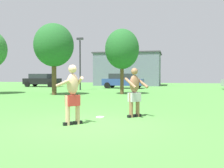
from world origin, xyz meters
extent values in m
plane|color=#4C8E3D|center=(0.00, 0.00, 0.00)|extent=(80.00, 80.00, 0.00)
cube|color=black|center=(-0.57, -0.16, 0.04)|extent=(0.26, 0.27, 0.09)
cylinder|color=#E0AD89|center=(-0.57, -0.16, 0.42)|extent=(0.13, 0.13, 0.84)
cube|color=black|center=(-0.36, 0.06, 0.04)|extent=(0.26, 0.27, 0.09)
cylinder|color=#E0AD89|center=(-0.36, 0.06, 0.42)|extent=(0.13, 0.13, 0.84)
cube|color=red|center=(-0.46, -0.05, 0.69)|extent=(0.42, 0.43, 0.30)
ellipsoid|color=#E0AD89|center=(-0.46, -0.05, 1.15)|extent=(0.40, 0.40, 0.61)
cylinder|color=#E0AD89|center=(-0.69, -0.16, 1.18)|extent=(0.56, 0.34, 0.25)
cylinder|color=#E0AD89|center=(-0.38, 0.19, 1.18)|extent=(0.44, 0.45, 0.38)
sphere|color=#E0AD89|center=(-0.46, -0.05, 1.58)|extent=(0.23, 0.23, 0.23)
cube|color=black|center=(1.15, 1.72, 0.04)|extent=(0.26, 0.27, 0.09)
cylinder|color=#936647|center=(1.15, 1.72, 0.41)|extent=(0.13, 0.13, 0.82)
cube|color=black|center=(0.96, 1.52, 0.04)|extent=(0.26, 0.27, 0.09)
cylinder|color=#936647|center=(0.96, 1.52, 0.41)|extent=(0.13, 0.13, 0.82)
cube|color=#B7B7BC|center=(1.06, 1.62, 0.67)|extent=(0.44, 0.45, 0.30)
ellipsoid|color=#936647|center=(1.06, 1.62, 1.12)|extent=(0.42, 0.43, 0.59)
cylinder|color=#936647|center=(1.30, 1.74, 1.15)|extent=(0.48, 0.39, 0.36)
cylinder|color=#936647|center=(0.97, 1.37, 1.15)|extent=(0.47, 0.41, 0.36)
sphere|color=#936647|center=(1.06, 1.62, 1.53)|extent=(0.23, 0.23, 0.23)
cylinder|color=white|center=(-0.04, 1.29, 0.01)|extent=(0.27, 0.27, 0.03)
cube|color=#2D478C|center=(-2.75, 20.04, 0.67)|extent=(4.42, 2.12, 0.70)
cube|color=#282D33|center=(-2.95, 20.05, 1.30)|extent=(2.52, 1.76, 0.56)
cylinder|color=black|center=(-1.18, 20.82, 0.32)|extent=(0.65, 0.27, 0.64)
cylinder|color=black|center=(-1.32, 19.03, 0.32)|extent=(0.65, 0.27, 0.64)
cylinder|color=black|center=(-4.18, 21.05, 0.32)|extent=(0.65, 0.27, 0.64)
cylinder|color=black|center=(-4.32, 19.25, 0.32)|extent=(0.65, 0.27, 0.64)
cube|color=black|center=(-12.98, 21.21, 0.67)|extent=(4.31, 1.83, 0.70)
cube|color=#282D33|center=(-13.18, 21.21, 1.30)|extent=(2.42, 1.60, 0.56)
cylinder|color=black|center=(-11.49, 22.12, 0.32)|extent=(0.64, 0.22, 0.64)
cylinder|color=black|center=(-11.47, 20.32, 0.32)|extent=(0.64, 0.22, 0.64)
cylinder|color=black|center=(-14.50, 22.10, 0.32)|extent=(0.64, 0.22, 0.64)
cylinder|color=black|center=(-14.48, 20.30, 0.32)|extent=(0.64, 0.22, 0.64)
cylinder|color=black|center=(-6.05, 15.68, 2.34)|extent=(0.12, 0.12, 4.67)
cube|color=#333338|center=(-6.05, 15.68, 4.82)|extent=(0.60, 0.24, 0.20)
cube|color=slate|center=(-3.48, 28.16, 2.16)|extent=(8.65, 5.81, 4.33)
cube|color=#3F3F44|center=(-3.48, 28.16, 4.41)|extent=(9.00, 6.04, 0.16)
cylinder|color=brown|center=(-5.88, 9.87, 1.24)|extent=(0.33, 0.33, 2.48)
ellipsoid|color=#236028|center=(-5.88, 9.87, 3.55)|extent=(2.83, 2.83, 3.07)
cylinder|color=brown|center=(-1.27, 11.63, 1.15)|extent=(0.27, 0.27, 2.31)
ellipsoid|color=#236028|center=(-1.27, 11.63, 3.35)|extent=(2.51, 2.51, 2.97)
camera|label=1|loc=(2.21, -6.67, 1.40)|focal=40.26mm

